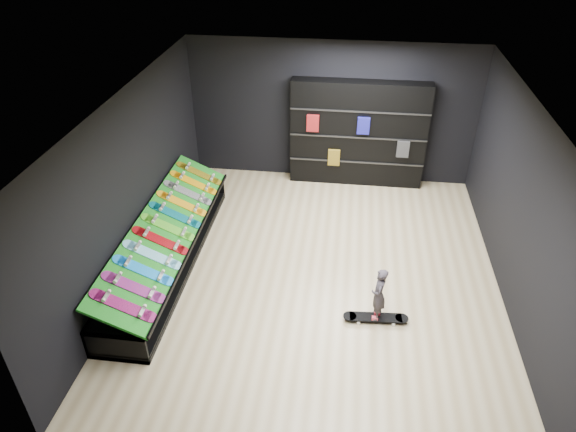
# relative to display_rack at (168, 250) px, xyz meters

# --- Properties ---
(floor) EXTENTS (6.00, 7.00, 0.01)m
(floor) POSITION_rel_display_rack_xyz_m (2.55, 0.00, -0.25)
(floor) COLOR tan
(floor) RESTS_ON ground
(ceiling) EXTENTS (6.00, 7.00, 0.01)m
(ceiling) POSITION_rel_display_rack_xyz_m (2.55, 0.00, 2.75)
(ceiling) COLOR white
(ceiling) RESTS_ON ground
(wall_back) EXTENTS (6.00, 0.02, 3.00)m
(wall_back) POSITION_rel_display_rack_xyz_m (2.55, 3.50, 1.25)
(wall_back) COLOR black
(wall_back) RESTS_ON ground
(wall_front) EXTENTS (6.00, 0.02, 3.00)m
(wall_front) POSITION_rel_display_rack_xyz_m (2.55, -3.50, 1.25)
(wall_front) COLOR black
(wall_front) RESTS_ON ground
(wall_left) EXTENTS (0.02, 7.00, 3.00)m
(wall_left) POSITION_rel_display_rack_xyz_m (-0.45, 0.00, 1.25)
(wall_left) COLOR black
(wall_left) RESTS_ON ground
(wall_right) EXTENTS (0.02, 7.00, 3.00)m
(wall_right) POSITION_rel_display_rack_xyz_m (5.55, 0.00, 1.25)
(wall_right) COLOR black
(wall_right) RESTS_ON ground
(display_rack) EXTENTS (0.90, 4.50, 0.50)m
(display_rack) POSITION_rel_display_rack_xyz_m (0.00, 0.00, 0.00)
(display_rack) COLOR black
(display_rack) RESTS_ON ground
(turf_ramp) EXTENTS (0.92, 4.50, 0.46)m
(turf_ramp) POSITION_rel_display_rack_xyz_m (0.05, 0.00, 0.46)
(turf_ramp) COLOR #106A12
(turf_ramp) RESTS_ON display_rack
(back_shelving) EXTENTS (2.82, 0.33, 2.26)m
(back_shelving) POSITION_rel_display_rack_xyz_m (3.13, 3.32, 0.88)
(back_shelving) COLOR black
(back_shelving) RESTS_ON ground
(floor_skateboard) EXTENTS (0.99, 0.29, 0.09)m
(floor_skateboard) POSITION_rel_display_rack_xyz_m (3.54, -0.99, -0.21)
(floor_skateboard) COLOR black
(floor_skateboard) RESTS_ON ground
(child) EXTENTS (0.16, 0.21, 0.53)m
(child) POSITION_rel_display_rack_xyz_m (3.54, -0.99, 0.11)
(child) COLOR black
(child) RESTS_ON floor_skateboard
(display_board_0) EXTENTS (0.93, 0.22, 0.50)m
(display_board_0) POSITION_rel_display_rack_xyz_m (0.06, -1.90, 0.49)
(display_board_0) COLOR #E5198C
(display_board_0) RESTS_ON turf_ramp
(display_board_1) EXTENTS (0.93, 0.22, 0.50)m
(display_board_1) POSITION_rel_display_rack_xyz_m (0.06, -1.52, 0.49)
(display_board_1) COLOR #2626BF
(display_board_1) RESTS_ON turf_ramp
(display_board_2) EXTENTS (0.93, 0.22, 0.50)m
(display_board_2) POSITION_rel_display_rack_xyz_m (0.06, -1.14, 0.49)
(display_board_2) COLOR blue
(display_board_2) RESTS_ON turf_ramp
(display_board_3) EXTENTS (0.93, 0.22, 0.50)m
(display_board_3) POSITION_rel_display_rack_xyz_m (0.06, -0.76, 0.49)
(display_board_3) COLOR #0CB2E5
(display_board_3) RESTS_ON turf_ramp
(display_board_4) EXTENTS (0.93, 0.22, 0.50)m
(display_board_4) POSITION_rel_display_rack_xyz_m (0.06, -0.38, 0.49)
(display_board_4) COLOR red
(display_board_4) RESTS_ON turf_ramp
(display_board_5) EXTENTS (0.93, 0.22, 0.50)m
(display_board_5) POSITION_rel_display_rack_xyz_m (0.06, 0.00, 0.49)
(display_board_5) COLOR green
(display_board_5) RESTS_ON turf_ramp
(display_board_6) EXTENTS (0.93, 0.22, 0.50)m
(display_board_6) POSITION_rel_display_rack_xyz_m (0.06, 0.38, 0.49)
(display_board_6) COLOR #0C8C99
(display_board_6) RESTS_ON turf_ramp
(display_board_7) EXTENTS (0.93, 0.22, 0.50)m
(display_board_7) POSITION_rel_display_rack_xyz_m (0.06, 0.76, 0.49)
(display_board_7) COLOR orange
(display_board_7) RESTS_ON turf_ramp
(display_board_8) EXTENTS (0.93, 0.22, 0.50)m
(display_board_8) POSITION_rel_display_rack_xyz_m (0.06, 1.14, 0.49)
(display_board_8) COLOR black
(display_board_8) RESTS_ON turf_ramp
(display_board_9) EXTENTS (0.93, 0.22, 0.50)m
(display_board_9) POSITION_rel_display_rack_xyz_m (0.06, 1.52, 0.49)
(display_board_9) COLOR yellow
(display_board_9) RESTS_ON turf_ramp
(display_board_10) EXTENTS (0.93, 0.22, 0.50)m
(display_board_10) POSITION_rel_display_rack_xyz_m (0.06, 1.90, 0.49)
(display_board_10) COLOR yellow
(display_board_10) RESTS_ON turf_ramp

